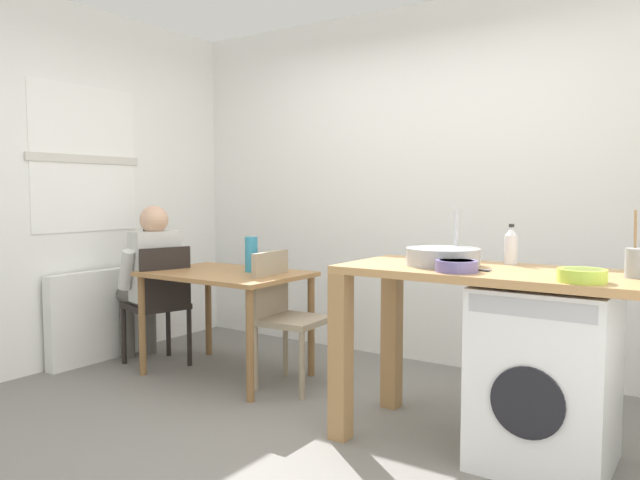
% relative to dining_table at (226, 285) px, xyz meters
% --- Properties ---
extents(ground_plane, '(5.46, 5.46, 0.00)m').
position_rel_dining_table_xyz_m(ground_plane, '(0.94, -0.59, -0.64)').
color(ground_plane, slate).
extents(wall_back, '(4.60, 0.10, 2.70)m').
position_rel_dining_table_xyz_m(wall_back, '(0.94, 1.16, 0.71)').
color(wall_back, white).
rests_on(wall_back, ground_plane).
extents(wall_window_side, '(0.12, 3.80, 2.70)m').
position_rel_dining_table_xyz_m(wall_window_side, '(-1.21, -0.59, 0.71)').
color(wall_window_side, white).
rests_on(wall_window_side, ground_plane).
extents(radiator, '(0.10, 0.80, 0.70)m').
position_rel_dining_table_xyz_m(radiator, '(-1.08, -0.29, -0.29)').
color(radiator, white).
rests_on(radiator, ground_plane).
extents(dining_table, '(1.10, 0.76, 0.74)m').
position_rel_dining_table_xyz_m(dining_table, '(0.00, 0.00, 0.00)').
color(dining_table, '#9E7042').
rests_on(dining_table, ground_plane).
extents(chair_person_seat, '(0.50, 0.50, 0.90)m').
position_rel_dining_table_xyz_m(chair_person_seat, '(-0.55, -0.12, -0.14)').
color(chair_person_seat, black).
rests_on(chair_person_seat, ground_plane).
extents(chair_opposite, '(0.43, 0.43, 0.90)m').
position_rel_dining_table_xyz_m(chair_opposite, '(0.48, 0.04, -0.14)').
color(chair_opposite, gray).
rests_on(chair_opposite, ground_plane).
extents(seated_person, '(0.56, 0.54, 1.20)m').
position_rel_dining_table_xyz_m(seated_person, '(-0.70, -0.07, 0.03)').
color(seated_person, '#595651').
rests_on(seated_person, ground_plane).
extents(kitchen_counter, '(1.50, 0.68, 0.92)m').
position_rel_dining_table_xyz_m(kitchen_counter, '(1.75, -0.21, 0.12)').
color(kitchen_counter, tan).
rests_on(kitchen_counter, ground_plane).
extents(washing_machine, '(0.60, 0.61, 0.86)m').
position_rel_dining_table_xyz_m(washing_machine, '(2.23, -0.21, -0.21)').
color(washing_machine, white).
rests_on(washing_machine, ground_plane).
extents(sink_basin, '(0.38, 0.38, 0.09)m').
position_rel_dining_table_xyz_m(sink_basin, '(1.70, -0.21, 0.32)').
color(sink_basin, '#9EA0A5').
rests_on(sink_basin, kitchen_counter).
extents(tap, '(0.02, 0.02, 0.28)m').
position_rel_dining_table_xyz_m(tap, '(1.70, -0.03, 0.42)').
color(tap, '#B2B2B7').
rests_on(tap, kitchen_counter).
extents(bottle_tall_green, '(0.07, 0.07, 0.21)m').
position_rel_dining_table_xyz_m(bottle_tall_green, '(1.97, 0.05, 0.37)').
color(bottle_tall_green, silver).
rests_on(bottle_tall_green, kitchen_counter).
extents(mixing_bowl, '(0.20, 0.20, 0.06)m').
position_rel_dining_table_xyz_m(mixing_bowl, '(1.85, -0.41, 0.31)').
color(mixing_bowl, slate).
rests_on(mixing_bowl, kitchen_counter).
extents(utensil_crock, '(0.11, 0.11, 0.30)m').
position_rel_dining_table_xyz_m(utensil_crock, '(2.59, -0.16, 0.35)').
color(utensil_crock, gray).
rests_on(utensil_crock, kitchen_counter).
extents(colander, '(0.20, 0.20, 0.06)m').
position_rel_dining_table_xyz_m(colander, '(2.41, -0.43, 0.31)').
color(colander, '#A8C63D').
rests_on(colander, kitchen_counter).
extents(vase, '(0.09, 0.09, 0.25)m').
position_rel_dining_table_xyz_m(vase, '(0.15, 0.10, 0.22)').
color(vase, teal).
rests_on(vase, dining_table).
extents(scissors, '(0.15, 0.06, 0.01)m').
position_rel_dining_table_xyz_m(scissors, '(1.91, -0.31, 0.28)').
color(scissors, '#B2B2B7').
rests_on(scissors, kitchen_counter).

